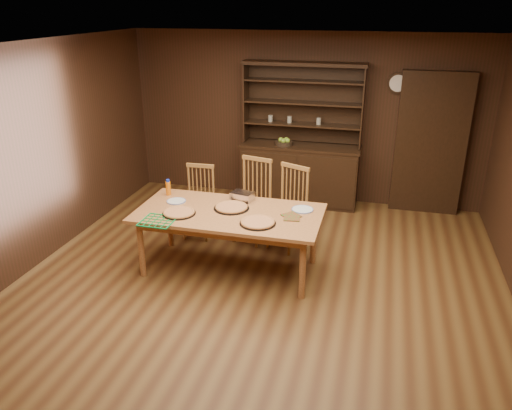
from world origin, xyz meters
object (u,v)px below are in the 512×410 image
(china_hutch, at_px, (300,166))
(chair_left, at_px, (199,199))
(dining_table, at_px, (229,217))
(chair_center, at_px, (254,197))
(chair_right, at_px, (290,205))
(juice_bottle, at_px, (168,188))

(china_hutch, relative_size, chair_left, 2.21)
(dining_table, relative_size, chair_center, 1.92)
(china_hutch, bearing_deg, chair_right, -84.99)
(china_hutch, xyz_separation_m, juice_bottle, (-1.32, -2.03, 0.25))
(china_hutch, height_order, chair_left, china_hutch)
(dining_table, height_order, juice_bottle, juice_bottle)
(china_hutch, xyz_separation_m, chair_left, (-1.11, -1.52, -0.08))
(chair_right, bearing_deg, china_hutch, 118.94)
(china_hutch, xyz_separation_m, chair_center, (-0.38, -1.44, -0.00))
(dining_table, bearing_deg, china_hutch, 79.73)
(china_hutch, relative_size, juice_bottle, 10.77)
(dining_table, distance_m, chair_center, 0.92)
(dining_table, bearing_deg, chair_left, 129.20)
(chair_center, distance_m, juice_bottle, 1.14)
(chair_right, distance_m, juice_bottle, 1.56)
(chair_left, bearing_deg, chair_right, -3.29)
(dining_table, relative_size, juice_bottle, 10.59)
(chair_right, bearing_deg, chair_left, -157.59)
(chair_center, bearing_deg, china_hutch, 88.97)
(chair_left, xyz_separation_m, chair_center, (0.74, 0.07, 0.07))
(china_hutch, distance_m, juice_bottle, 2.43)
(dining_table, height_order, chair_left, chair_left)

